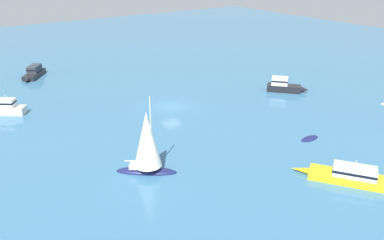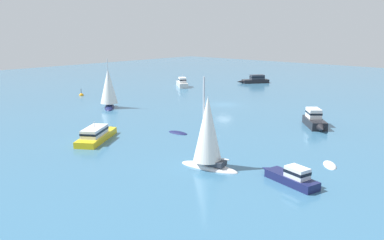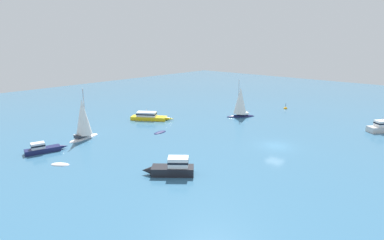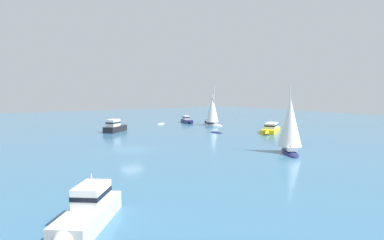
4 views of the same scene
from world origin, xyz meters
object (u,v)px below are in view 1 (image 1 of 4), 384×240
Objects in this scene: motor_cruiser at (284,86)px; launch at (34,72)px; tender at (310,139)px; ketch at (147,145)px; cabin_cruiser at (349,175)px; powerboat at (2,108)px.

launch is at bearing -177.13° from motor_cruiser.
tender is 19.31m from ketch.
cabin_cruiser is at bearing -75.10° from motor_cruiser.
cabin_cruiser is at bearing 158.25° from powerboat.
powerboat is 0.78× the size of ketch.
motor_cruiser is 0.69× the size of ketch.
powerboat is 1.12× the size of motor_cruiser.
launch is at bearing 108.26° from tender.
cabin_cruiser is 26.73m from motor_cruiser.
cabin_cruiser reaches higher than launch.
cabin_cruiser reaches higher than motor_cruiser.
launch is at bearing -18.69° from cabin_cruiser.
launch is (13.48, -52.15, 0.09)m from cabin_cruiser.
ketch is (29.27, 9.88, 1.95)m from motor_cruiser.
powerboat is at bearing 7.02° from launch.
cabin_cruiser is at bearing 50.09° from launch.
powerboat reaches higher than tender.
cabin_cruiser is (-21.89, 36.72, -0.10)m from powerboat.
launch is (-8.41, -15.43, -0.01)m from powerboat.
powerboat reaches higher than launch.
cabin_cruiser is 1.18× the size of launch.
ketch is at bearing 164.10° from tender.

